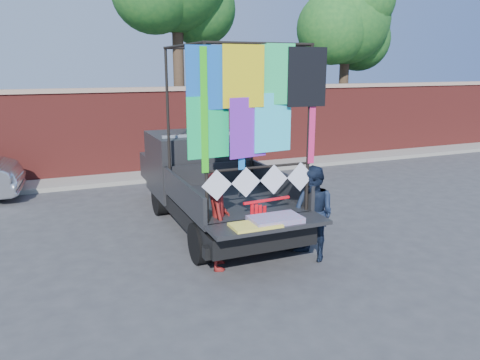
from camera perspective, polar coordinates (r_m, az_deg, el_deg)
name	(u,v)px	position (r m, az deg, el deg)	size (l,w,h in m)	color
ground	(253,251)	(8.48, 1.57, -8.62)	(90.00, 90.00, 0.00)	#38383A
brick_wall	(159,130)	(14.63, -9.80, 6.08)	(30.00, 0.45, 2.61)	maroon
curb	(167,174)	(14.18, -8.95, 0.67)	(30.00, 1.20, 0.12)	gray
tree_right	(348,24)	(18.73, 13.07, 18.08)	(4.20, 3.30, 6.62)	#38281C
pickup_truck	(204,178)	(10.01, -4.41, 0.27)	(2.26, 5.67, 3.57)	black
woman	(218,221)	(7.56, -2.71, -4.99)	(0.58, 0.38, 1.60)	maroon
man	(313,214)	(7.98, 8.90, -4.07)	(0.78, 0.61, 1.61)	#151F35
streamer_bundle	(262,211)	(7.64, 2.67, -3.83)	(0.86, 0.12, 0.60)	#FE0D18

